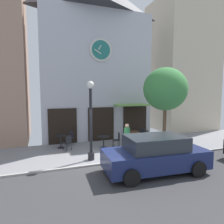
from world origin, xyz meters
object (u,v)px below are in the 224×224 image
(street_lamp, at_px, (91,121))
(cafe_chair_right_end, at_px, (141,133))
(cafe_chair_by_entrance, at_px, (70,137))
(cafe_table_center, at_px, (134,135))
(pedestrian_green, at_px, (127,139))
(cafe_table_rightmost, at_px, (61,140))
(cafe_chair_left_end, at_px, (117,139))
(cafe_chair_facing_wall, at_px, (68,142))
(parked_car_navy, at_px, (155,155))
(street_tree, at_px, (165,89))
(cafe_table_center_right, at_px, (104,139))
(cafe_chair_under_awning, at_px, (146,136))

(street_lamp, distance_m, cafe_chair_right_end, 5.18)
(cafe_chair_right_end, xyz_separation_m, cafe_chair_by_entrance, (-4.79, 0.54, 0.00))
(street_lamp, bearing_deg, cafe_table_center, 33.90)
(pedestrian_green, bearing_deg, cafe_table_rightmost, 142.56)
(cafe_chair_left_end, height_order, cafe_chair_facing_wall, same)
(cafe_chair_right_end, xyz_separation_m, parked_car_navy, (-2.06, -5.06, 0.23))
(cafe_chair_left_end, bearing_deg, street_lamp, -140.70)
(cafe_chair_facing_wall, bearing_deg, street_tree, -17.73)
(street_tree, xyz_separation_m, cafe_table_center, (-0.92, 2.09, -2.97))
(cafe_chair_right_end, xyz_separation_m, cafe_chair_facing_wall, (-5.10, -0.72, 0.00))
(pedestrian_green, height_order, parked_car_navy, pedestrian_green)
(cafe_table_center_right, distance_m, parked_car_navy, 4.34)
(cafe_table_center_right, relative_size, cafe_chair_by_entrance, 0.83)
(street_tree, bearing_deg, cafe_table_center_right, 153.58)
(cafe_chair_left_end, bearing_deg, cafe_chair_right_end, 24.44)
(cafe_table_center, xyz_separation_m, cafe_chair_under_awning, (0.63, -0.48, -0.01))
(cafe_table_center_right, xyz_separation_m, pedestrian_green, (0.81, -1.63, 0.34))
(cafe_table_center_right, bearing_deg, cafe_chair_right_end, 15.52)
(cafe_chair_under_awning, bearing_deg, cafe_chair_by_entrance, 163.96)
(street_tree, height_order, cafe_chair_facing_wall, street_tree)
(street_lamp, distance_m, cafe_table_center, 4.42)
(street_lamp, xyz_separation_m, cafe_chair_facing_wall, (-0.89, 1.93, -1.44))
(cafe_table_center, relative_size, cafe_chair_facing_wall, 0.83)
(cafe_chair_facing_wall, bearing_deg, pedestrian_green, -30.77)
(cafe_table_center_right, bearing_deg, cafe_chair_left_end, -10.33)
(cafe_table_center, distance_m, cafe_chair_facing_wall, 4.38)
(cafe_chair_under_awning, relative_size, pedestrian_green, 0.54)
(street_lamp, bearing_deg, cafe_chair_left_end, 39.30)
(cafe_table_rightmost, xyz_separation_m, pedestrian_green, (3.23, -2.47, 0.35))
(parked_car_navy, bearing_deg, street_lamp, 131.88)
(cafe_table_rightmost, bearing_deg, street_tree, -23.44)
(cafe_table_center, bearing_deg, cafe_chair_left_end, -155.20)
(cafe_table_rightmost, xyz_separation_m, cafe_chair_by_entrance, (0.63, 0.53, 0.02))
(cafe_table_center_right, distance_m, cafe_chair_facing_wall, 2.10)
(cafe_chair_facing_wall, bearing_deg, cafe_table_center_right, -2.94)
(street_tree, height_order, cafe_chair_right_end, street_tree)
(cafe_chair_by_entrance, height_order, pedestrian_green, pedestrian_green)
(cafe_chair_by_entrance, bearing_deg, cafe_chair_right_end, -6.45)
(cafe_table_center, relative_size, pedestrian_green, 0.45)
(pedestrian_green, bearing_deg, street_lamp, -174.37)
(cafe_chair_facing_wall, bearing_deg, cafe_table_rightmost, 113.32)
(cafe_chair_right_end, xyz_separation_m, pedestrian_green, (-2.19, -2.46, 0.33))
(cafe_chair_left_end, bearing_deg, cafe_chair_under_awning, 5.02)
(cafe_table_rightmost, relative_size, cafe_chair_under_awning, 0.86)
(street_tree, distance_m, cafe_chair_facing_wall, 6.30)
(cafe_chair_facing_wall, height_order, parked_car_navy, parked_car_navy)
(parked_car_navy, bearing_deg, cafe_chair_by_entrance, 115.97)
(cafe_chair_right_end, height_order, cafe_chair_facing_wall, same)
(cafe_chair_right_end, height_order, parked_car_navy, parked_car_navy)
(street_lamp, relative_size, cafe_table_center, 5.18)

